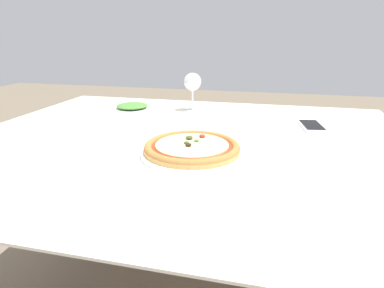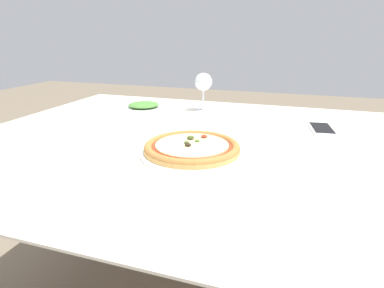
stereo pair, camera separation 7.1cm
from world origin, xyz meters
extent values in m
cube|color=brown|center=(0.00, 0.00, 0.68)|extent=(1.32, 1.06, 0.04)
cube|color=white|center=(0.00, 0.00, 0.70)|extent=(1.42, 1.16, 0.01)
cylinder|color=brown|center=(-0.60, 0.47, 0.33)|extent=(0.06, 0.06, 0.66)
cylinder|color=brown|center=(0.60, 0.47, 0.33)|extent=(0.06, 0.06, 0.66)
cylinder|color=white|center=(0.05, -0.13, 0.71)|extent=(0.28, 0.28, 0.01)
cylinder|color=tan|center=(0.05, -0.13, 0.72)|extent=(0.26, 0.26, 0.01)
torus|color=#B27538|center=(0.05, -0.13, 0.72)|extent=(0.26, 0.26, 0.02)
cylinder|color=#BC381E|center=(0.05, -0.13, 0.73)|extent=(0.22, 0.22, 0.00)
cylinder|color=beige|center=(0.05, -0.13, 0.73)|extent=(0.20, 0.20, 0.00)
ellipsoid|color=#A83323|center=(0.06, -0.06, 0.74)|extent=(0.02, 0.02, 0.01)
ellipsoid|color=#425123|center=(0.03, -0.09, 0.74)|extent=(0.02, 0.02, 0.01)
ellipsoid|color=#4C7A33|center=(0.06, -0.11, 0.73)|extent=(0.01, 0.01, 0.01)
ellipsoid|color=#425123|center=(0.03, -0.13, 0.73)|extent=(0.01, 0.01, 0.01)
ellipsoid|color=#2D2319|center=(0.04, -0.15, 0.74)|extent=(0.02, 0.02, 0.01)
cube|color=silver|center=(-0.42, -0.30, 0.70)|extent=(0.01, 0.05, 0.00)
cube|color=silver|center=(-0.42, -0.30, 0.70)|extent=(0.01, 0.05, 0.00)
cube|color=silver|center=(-0.41, -0.30, 0.70)|extent=(0.01, 0.05, 0.00)
cube|color=silver|center=(-0.40, -0.30, 0.70)|extent=(0.01, 0.05, 0.00)
cylinder|color=silver|center=(-0.07, 0.38, 0.70)|extent=(0.07, 0.07, 0.00)
cylinder|color=silver|center=(-0.07, 0.38, 0.75)|extent=(0.01, 0.01, 0.09)
sphere|color=silver|center=(-0.07, 0.38, 0.82)|extent=(0.07, 0.07, 0.07)
cube|color=white|center=(0.40, 0.22, 0.71)|extent=(0.09, 0.15, 0.01)
cube|color=black|center=(0.40, 0.22, 0.71)|extent=(0.08, 0.14, 0.00)
cylinder|color=white|center=(-0.32, 0.32, 0.71)|extent=(0.23, 0.23, 0.01)
ellipsoid|color=#4C8438|center=(-0.32, 0.32, 0.72)|extent=(0.13, 0.13, 0.02)
camera|label=1|loc=(0.24, -0.93, 1.02)|focal=30.00mm
camera|label=2|loc=(0.31, -0.91, 1.02)|focal=30.00mm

